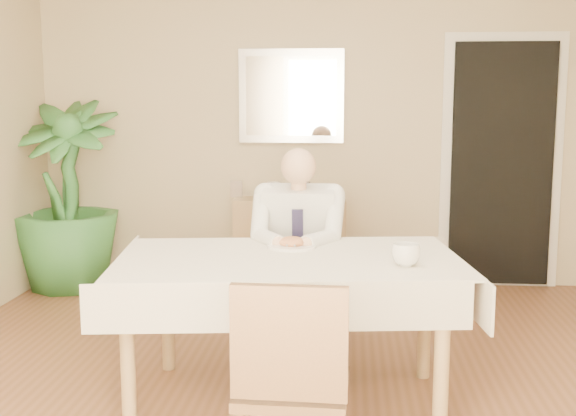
# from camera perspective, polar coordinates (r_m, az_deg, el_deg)

# --- Properties ---
(room) EXTENTS (5.00, 5.02, 2.60)m
(room) POSITION_cam_1_polar(r_m,az_deg,el_deg) (3.49, -0.49, 4.82)
(room) COLOR brown
(room) RESTS_ON ground
(window) EXTENTS (1.34, 0.04, 1.44)m
(window) POSITION_cam_1_polar(r_m,az_deg,el_deg) (1.05, -13.22, 3.72)
(window) COLOR white
(window) RESTS_ON room
(doorway) EXTENTS (0.96, 0.07, 2.10)m
(doorway) POSITION_cam_1_polar(r_m,az_deg,el_deg) (6.08, 16.50, 3.28)
(doorway) COLOR white
(doorway) RESTS_ON ground
(mirror) EXTENTS (0.86, 0.04, 0.76)m
(mirror) POSITION_cam_1_polar(r_m,az_deg,el_deg) (5.96, 0.25, 8.84)
(mirror) COLOR silver
(mirror) RESTS_ON room
(dining_table) EXTENTS (1.84, 1.22, 0.75)m
(dining_table) POSITION_cam_1_polar(r_m,az_deg,el_deg) (3.62, 0.04, -5.17)
(dining_table) COLOR #96794D
(dining_table) RESTS_ON ground
(chair_far) EXTENTS (0.42, 0.42, 0.84)m
(chair_far) POSITION_cam_1_polar(r_m,az_deg,el_deg) (4.52, 0.98, -4.98)
(chair_far) COLOR #3D2715
(chair_far) RESTS_ON ground
(chair_near) EXTENTS (0.43, 0.43, 0.89)m
(chair_near) POSITION_cam_1_polar(r_m,az_deg,el_deg) (2.76, 0.28, -13.39)
(chair_near) COLOR #3D2715
(chair_near) RESTS_ON ground
(seated_man) EXTENTS (0.48, 0.72, 1.24)m
(seated_man) POSITION_cam_1_polar(r_m,az_deg,el_deg) (4.19, 0.73, -2.93)
(seated_man) COLOR silver
(seated_man) RESTS_ON ground
(plate) EXTENTS (0.26, 0.26, 0.02)m
(plate) POSITION_cam_1_polar(r_m,az_deg,el_deg) (3.82, 0.30, -3.02)
(plate) COLOR white
(plate) RESTS_ON dining_table
(food) EXTENTS (0.14, 0.14, 0.06)m
(food) POSITION_cam_1_polar(r_m,az_deg,el_deg) (3.81, 0.31, -2.69)
(food) COLOR #925733
(food) RESTS_ON dining_table
(knife) EXTENTS (0.01, 0.13, 0.01)m
(knife) POSITION_cam_1_polar(r_m,az_deg,el_deg) (3.75, 0.84, -2.96)
(knife) COLOR silver
(knife) RESTS_ON dining_table
(fork) EXTENTS (0.01, 0.13, 0.01)m
(fork) POSITION_cam_1_polar(r_m,az_deg,el_deg) (3.76, -0.38, -2.94)
(fork) COLOR silver
(fork) RESTS_ON dining_table
(coffee_mug) EXTENTS (0.17, 0.17, 0.10)m
(coffee_mug) POSITION_cam_1_polar(r_m,az_deg,el_deg) (3.45, 9.30, -3.66)
(coffee_mug) COLOR white
(coffee_mug) RESTS_ON dining_table
(sideboard) EXTENTS (0.92, 0.37, 0.72)m
(sideboard) POSITION_cam_1_polar(r_m,az_deg,el_deg) (5.93, 0.12, -2.72)
(sideboard) COLOR #96794D
(sideboard) RESTS_ON ground
(photo_frame_left) EXTENTS (0.10, 0.02, 0.14)m
(photo_frame_left) POSITION_cam_1_polar(r_m,az_deg,el_deg) (5.95, -4.10, 1.52)
(photo_frame_left) COLOR silver
(photo_frame_left) RESTS_ON sideboard
(photo_frame_center) EXTENTS (0.10, 0.02, 0.14)m
(photo_frame_center) POSITION_cam_1_polar(r_m,az_deg,el_deg) (5.87, -1.14, 1.44)
(photo_frame_center) COLOR silver
(photo_frame_center) RESTS_ON sideboard
(photo_frame_right) EXTENTS (0.10, 0.02, 0.14)m
(photo_frame_right) POSITION_cam_1_polar(r_m,az_deg,el_deg) (5.86, 1.29, 1.42)
(photo_frame_right) COLOR silver
(photo_frame_right) RESTS_ON sideboard
(potted_palm) EXTENTS (0.88, 0.88, 1.52)m
(potted_palm) POSITION_cam_1_polar(r_m,az_deg,el_deg) (6.06, -17.12, 0.96)
(potted_palm) COLOR #295E28
(potted_palm) RESTS_ON ground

